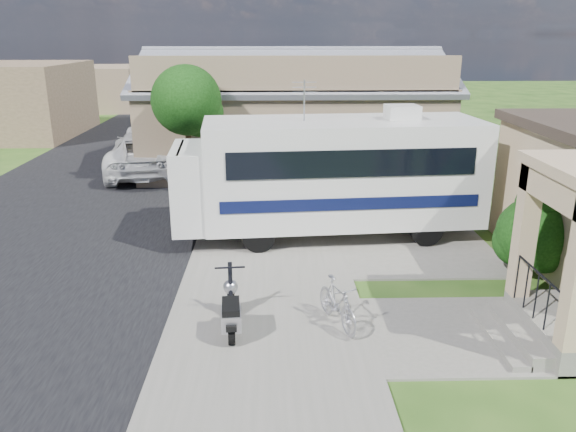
{
  "coord_description": "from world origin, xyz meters",
  "views": [
    {
      "loc": [
        -0.84,
        -10.49,
        5.52
      ],
      "look_at": [
        -0.5,
        2.5,
        1.3
      ],
      "focal_mm": 35.0,
      "sensor_mm": 36.0,
      "label": 1
    }
  ],
  "objects_px": {
    "bicycle": "(337,306)",
    "van": "(165,123)",
    "garden_hose": "(498,312)",
    "shrub": "(535,230)",
    "motorhome": "(331,172)",
    "pickup_truck": "(147,152)",
    "scooter": "(231,310)"
  },
  "relations": [
    {
      "from": "scooter",
      "to": "pickup_truck",
      "type": "xyz_separation_m",
      "value": [
        -4.42,
        13.4,
        0.37
      ]
    },
    {
      "from": "shrub",
      "to": "bicycle",
      "type": "relative_size",
      "value": 1.45
    },
    {
      "from": "bicycle",
      "to": "garden_hose",
      "type": "bearing_deg",
      "value": -13.35
    },
    {
      "from": "shrub",
      "to": "van",
      "type": "distance_m",
      "value": 22.03
    },
    {
      "from": "shrub",
      "to": "bicycle",
      "type": "bearing_deg",
      "value": -154.3
    },
    {
      "from": "scooter",
      "to": "bicycle",
      "type": "height_order",
      "value": "scooter"
    },
    {
      "from": "scooter",
      "to": "shrub",
      "type": "bearing_deg",
      "value": 15.5
    },
    {
      "from": "motorhome",
      "to": "pickup_truck",
      "type": "bearing_deg",
      "value": 126.52
    },
    {
      "from": "pickup_truck",
      "to": "shrub",
      "type": "bearing_deg",
      "value": 128.04
    },
    {
      "from": "pickup_truck",
      "to": "motorhome",
      "type": "bearing_deg",
      "value": 122.9
    },
    {
      "from": "bicycle",
      "to": "van",
      "type": "height_order",
      "value": "van"
    },
    {
      "from": "shrub",
      "to": "van",
      "type": "bearing_deg",
      "value": 122.84
    },
    {
      "from": "motorhome",
      "to": "garden_hose",
      "type": "bearing_deg",
      "value": -63.39
    },
    {
      "from": "motorhome",
      "to": "pickup_truck",
      "type": "relative_size",
      "value": 1.38
    },
    {
      "from": "motorhome",
      "to": "shrub",
      "type": "xyz_separation_m",
      "value": [
        4.5,
        -3.03,
        -0.68
      ]
    },
    {
      "from": "motorhome",
      "to": "shrub",
      "type": "height_order",
      "value": "motorhome"
    },
    {
      "from": "shrub",
      "to": "pickup_truck",
      "type": "height_order",
      "value": "shrub"
    },
    {
      "from": "motorhome",
      "to": "bicycle",
      "type": "distance_m",
      "value": 5.56
    },
    {
      "from": "scooter",
      "to": "motorhome",
      "type": "bearing_deg",
      "value": 61.94
    },
    {
      "from": "motorhome",
      "to": "pickup_truck",
      "type": "xyz_separation_m",
      "value": [
        -6.84,
        7.86,
        -0.99
      ]
    },
    {
      "from": "van",
      "to": "garden_hose",
      "type": "bearing_deg",
      "value": -55.67
    },
    {
      "from": "pickup_truck",
      "to": "garden_hose",
      "type": "xyz_separation_m",
      "value": [
        9.84,
        -12.84,
        -0.78
      ]
    },
    {
      "from": "scooter",
      "to": "pickup_truck",
      "type": "bearing_deg",
      "value": 103.83
    },
    {
      "from": "garden_hose",
      "to": "motorhome",
      "type": "bearing_deg",
      "value": 121.12
    },
    {
      "from": "van",
      "to": "garden_hose",
      "type": "height_order",
      "value": "van"
    },
    {
      "from": "shrub",
      "to": "motorhome",
      "type": "bearing_deg",
      "value": 146.09
    },
    {
      "from": "scooter",
      "to": "garden_hose",
      "type": "xyz_separation_m",
      "value": [
        5.42,
        0.56,
        -0.41
      ]
    },
    {
      "from": "shrub",
      "to": "scooter",
      "type": "distance_m",
      "value": 7.39
    },
    {
      "from": "bicycle",
      "to": "pickup_truck",
      "type": "xyz_separation_m",
      "value": [
        -6.47,
        13.23,
        0.39
      ]
    },
    {
      "from": "shrub",
      "to": "bicycle",
      "type": "height_order",
      "value": "shrub"
    },
    {
      "from": "bicycle",
      "to": "garden_hose",
      "type": "distance_m",
      "value": 3.42
    },
    {
      "from": "motorhome",
      "to": "van",
      "type": "relative_size",
      "value": 1.36
    }
  ]
}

